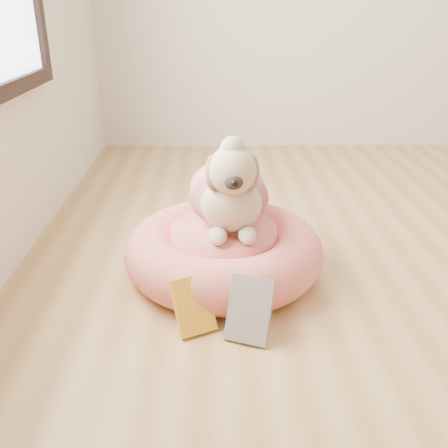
{
  "coord_description": "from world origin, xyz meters",
  "views": [
    {
      "loc": [
        -1.22,
        -1.34,
        0.96
      ],
      "look_at": [
        -1.18,
        0.31,
        0.23
      ],
      "focal_mm": 40.0,
      "sensor_mm": 36.0,
      "label": 1
    }
  ],
  "objects_px": {
    "dog": "(229,176)",
    "book_white": "(250,310)",
    "book_yellow": "(193,305)",
    "pet_bed": "(224,251)"
  },
  "relations": [
    {
      "from": "dog",
      "to": "book_white",
      "type": "relative_size",
      "value": 2.5
    },
    {
      "from": "dog",
      "to": "book_yellow",
      "type": "relative_size",
      "value": 2.81
    },
    {
      "from": "dog",
      "to": "book_yellow",
      "type": "height_order",
      "value": "dog"
    },
    {
      "from": "book_white",
      "to": "book_yellow",
      "type": "bearing_deg",
      "value": -173.76
    },
    {
      "from": "book_yellow",
      "to": "book_white",
      "type": "distance_m",
      "value": 0.18
    },
    {
      "from": "pet_bed",
      "to": "book_yellow",
      "type": "height_order",
      "value": "pet_bed"
    },
    {
      "from": "book_yellow",
      "to": "dog",
      "type": "bearing_deg",
      "value": 47.57
    },
    {
      "from": "pet_bed",
      "to": "book_yellow",
      "type": "xyz_separation_m",
      "value": [
        -0.11,
        -0.36,
        -0.01
      ]
    },
    {
      "from": "pet_bed",
      "to": "dog",
      "type": "bearing_deg",
      "value": 59.87
    },
    {
      "from": "book_yellow",
      "to": "book_white",
      "type": "relative_size",
      "value": 0.89
    }
  ]
}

